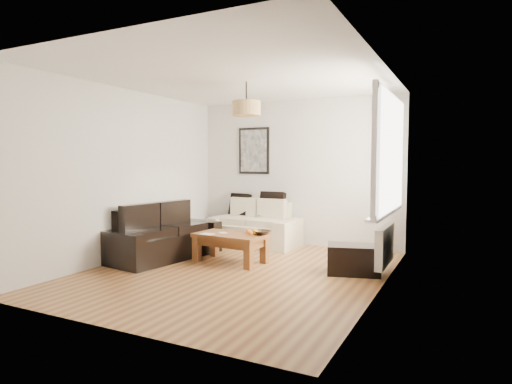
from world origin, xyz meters
The scene contains 21 objects.
floor centered at (0.00, 0.00, 0.00)m, with size 4.50×4.50×0.00m, color brown.
ceiling centered at (0.00, 0.00, 2.60)m, with size 3.80×4.50×0.00m, color white, non-canonical shape.
wall_back centered at (0.00, 2.25, 1.30)m, with size 3.80×0.04×2.60m, color silver, non-canonical shape.
wall_front centered at (0.00, -2.25, 1.30)m, with size 3.80×0.04×2.60m, color silver, non-canonical shape.
wall_left centered at (-1.90, 0.00, 1.30)m, with size 0.04×4.50×2.60m, color silver, non-canonical shape.
wall_right centered at (1.90, 0.00, 1.30)m, with size 0.04×4.50×2.60m, color silver, non-canonical shape.
window_bay centered at (1.86, 0.80, 1.60)m, with size 0.14×1.90×1.60m, color white, non-canonical shape.
radiator centered at (1.82, 0.80, 0.38)m, with size 0.10×0.90×0.52m, color white.
poster centered at (-0.85, 2.22, 1.70)m, with size 0.62×0.04×0.87m, color black, non-canonical shape.
pendant_shade centered at (0.00, 0.30, 2.23)m, with size 0.40×0.40×0.20m, color tan.
loveseat_cream centered at (-0.62, 1.78, 0.39)m, with size 1.55×0.85×0.77m, color beige, non-canonical shape.
sofa_leather centered at (-1.43, 0.25, 0.39)m, with size 1.79×0.87×0.77m, color black, non-canonical shape.
coffee_table centered at (-0.35, 0.44, 0.21)m, with size 1.05×0.57×0.43m, color brown, non-canonical shape.
ottoman centered at (1.45, 0.61, 0.19)m, with size 0.68×0.44×0.39m, color black.
cushion_left centered at (-1.02, 1.97, 0.70)m, with size 0.40×0.13×0.40m, color black.
cushion_right centered at (-0.36, 1.97, 0.72)m, with size 0.46×0.14×0.46m, color black.
fruit_bowl centered at (0.10, 0.57, 0.46)m, with size 0.26×0.26×0.06m, color black.
orange_a centered at (-0.02, 0.45, 0.47)m, with size 0.07×0.07×0.07m, color orange.
orange_b centered at (0.04, 0.50, 0.47)m, with size 0.08×0.08×0.08m, color orange.
orange_c centered at (-0.12, 0.57, 0.47)m, with size 0.06×0.06×0.06m, color #E75913.
papers centered at (-0.63, 0.26, 0.43)m, with size 0.19×0.14×0.01m, color white.
Camera 1 is at (2.80, -5.01, 1.49)m, focal length 30.05 mm.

